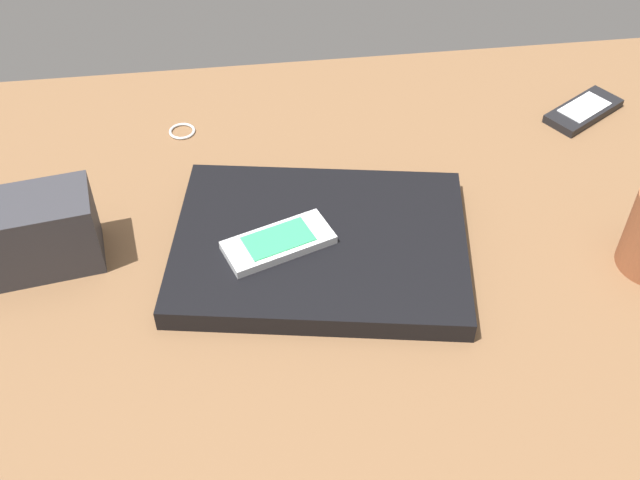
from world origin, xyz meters
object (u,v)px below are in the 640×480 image
(laptop_closed, at_px, (320,245))
(cell_phone_on_desk, at_px, (584,111))
(desk_organizer, at_px, (28,234))
(key_ring, at_px, (182,131))
(cell_phone_on_laptop, at_px, (279,242))

(laptop_closed, relative_size, cell_phone_on_desk, 2.62)
(desk_organizer, xyz_separation_m, key_ring, (-0.16, -0.22, -0.04))
(cell_phone_on_laptop, distance_m, cell_phone_on_desk, 0.49)
(cell_phone_on_desk, distance_m, key_ring, 0.54)
(key_ring, bearing_deg, cell_phone_on_desk, 176.91)
(desk_organizer, bearing_deg, cell_phone_on_laptop, 164.20)
(laptop_closed, xyz_separation_m, cell_phone_on_laptop, (0.05, 0.01, 0.02))
(cell_phone_on_desk, bearing_deg, laptop_closed, 29.09)
(desk_organizer, relative_size, key_ring, 4.10)
(cell_phone_on_laptop, bearing_deg, cell_phone_on_desk, -152.70)
(cell_phone_on_laptop, bearing_deg, key_ring, -67.32)
(cell_phone_on_desk, bearing_deg, key_ring, -3.09)
(laptop_closed, height_order, cell_phone_on_laptop, cell_phone_on_laptop)
(laptop_closed, relative_size, desk_organizer, 2.24)
(cell_phone_on_laptop, relative_size, key_ring, 3.66)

